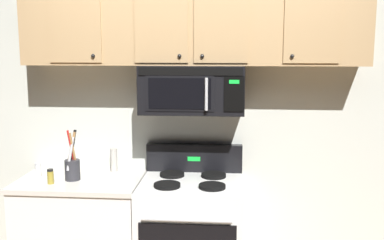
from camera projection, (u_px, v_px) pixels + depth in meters
The scene contains 9 objects.
back_wall at pixel (195, 114), 3.65m from camera, with size 5.20×0.10×2.70m, color silver.
stove_range at pixel (191, 237), 3.43m from camera, with size 0.76×0.69×1.12m.
over_range_microwave at pixel (193, 89), 3.37m from camera, with size 0.76×0.43×0.35m.
upper_cabinets at pixel (193, 27), 3.33m from camera, with size 2.50×0.36×0.55m.
counter_segment at pixel (83, 235), 3.51m from camera, with size 0.93×0.65×0.90m.
utensil_crock_charcoal at pixel (72, 166), 3.39m from camera, with size 0.11×0.12×0.38m.
salt_shaker at pixel (38, 170), 3.47m from camera, with size 0.04×0.04×0.11m.
pepper_mill at pixel (114, 160), 3.62m from camera, with size 0.06×0.06×0.19m, color #B7B2A8.
spice_jar at pixel (50, 176), 3.30m from camera, with size 0.05×0.05×0.11m.
Camera 1 is at (0.28, -2.81, 1.88)m, focal length 42.59 mm.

